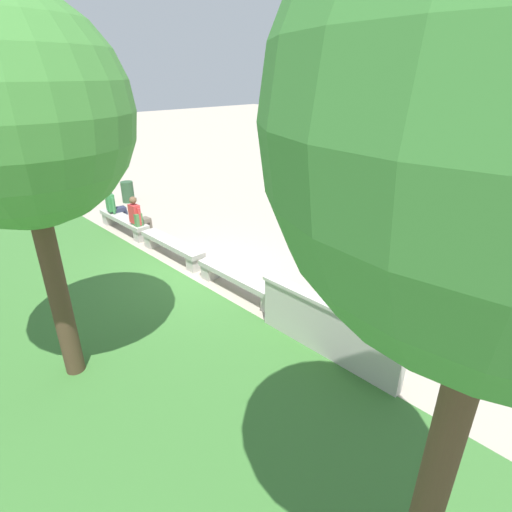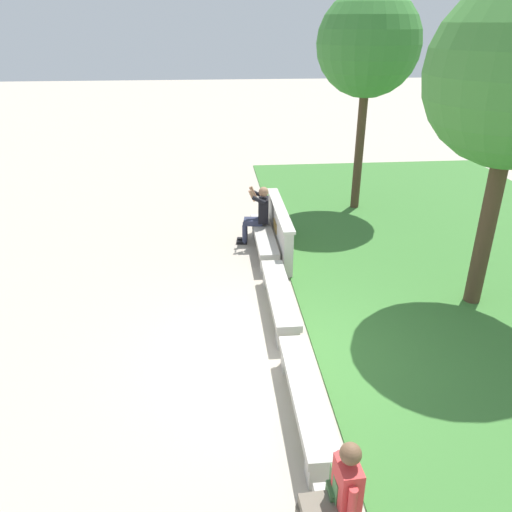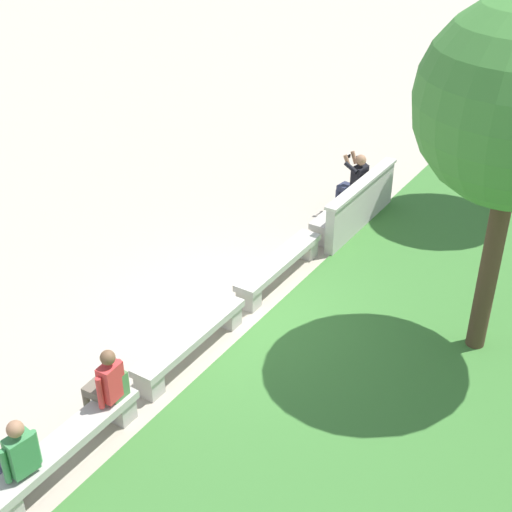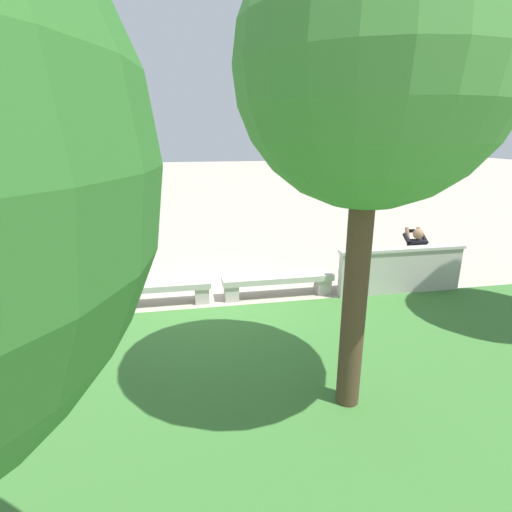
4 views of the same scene
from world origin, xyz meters
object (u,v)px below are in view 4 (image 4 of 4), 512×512
(bench_near, at_px, (278,282))
(person_distant, at_px, (56,278))
(bench_mid, at_px, (151,291))
(person_photographer, at_px, (413,253))
(tree_behind_wall, at_px, (373,70))
(bench_main, at_px, (392,274))
(backpack, at_px, (60,281))
(bench_far, at_px, (10,300))

(bench_near, height_order, person_distant, person_distant)
(bench_near, bearing_deg, bench_mid, 0.00)
(bench_mid, height_order, person_photographer, person_photographer)
(bench_mid, distance_m, person_photographer, 5.63)
(person_photographer, relative_size, person_distant, 1.05)
(bench_near, relative_size, tree_behind_wall, 0.44)
(bench_main, distance_m, bench_mid, 5.10)
(bench_main, height_order, bench_mid, same)
(bench_main, bearing_deg, person_distant, -0.56)
(bench_mid, relative_size, tree_behind_wall, 0.44)
(bench_main, xyz_separation_m, backpack, (6.73, 0.02, 0.32))
(bench_main, relative_size, tree_behind_wall, 0.44)
(bench_mid, relative_size, person_distant, 1.84)
(bench_mid, distance_m, bench_far, 2.55)
(bench_main, distance_m, person_photographer, 0.67)
(bench_main, xyz_separation_m, tree_behind_wall, (2.50, 3.52, 3.55))
(bench_far, xyz_separation_m, tree_behind_wall, (-5.15, 3.52, 3.55))
(tree_behind_wall, bearing_deg, bench_far, -34.33)
(bench_near, xyz_separation_m, person_photographer, (-3.06, -0.08, 0.43))
(backpack, xyz_separation_m, tree_behind_wall, (-4.22, 3.49, 3.23))
(tree_behind_wall, bearing_deg, bench_mid, -53.54)
(bench_near, relative_size, bench_mid, 1.00)
(bench_mid, bearing_deg, bench_far, 0.00)
(bench_main, xyz_separation_m, person_distant, (6.82, -0.07, 0.36))
(bench_far, height_order, tree_behind_wall, tree_behind_wall)
(bench_mid, bearing_deg, person_distant, -2.21)
(bench_near, xyz_separation_m, backpack, (4.18, 0.02, 0.32))
(person_photographer, bearing_deg, bench_main, 8.59)
(bench_near, height_order, tree_behind_wall, tree_behind_wall)
(bench_main, xyz_separation_m, bench_mid, (5.10, 0.00, 0.00))
(person_photographer, relative_size, tree_behind_wall, 0.25)
(bench_far, xyz_separation_m, backpack, (-0.93, 0.02, 0.32))
(person_distant, relative_size, tree_behind_wall, 0.24)
(person_photographer, xyz_separation_m, tree_behind_wall, (3.01, 3.59, 3.12))
(bench_main, distance_m, backpack, 6.73)
(bench_far, bearing_deg, tree_behind_wall, 145.67)
(bench_far, xyz_separation_m, person_distant, (-0.83, -0.07, 0.36))
(bench_main, xyz_separation_m, bench_near, (2.55, 0.00, 0.00))
(bench_far, distance_m, person_distant, 0.91)
(person_photographer, height_order, tree_behind_wall, tree_behind_wall)
(bench_near, height_order, person_photographer, person_photographer)
(bench_mid, xyz_separation_m, backpack, (1.62, 0.02, 0.32))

